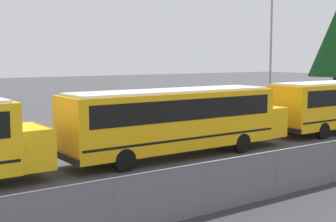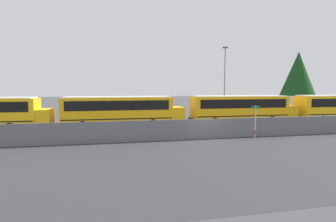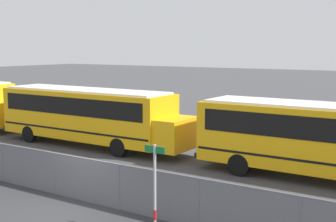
# 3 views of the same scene
# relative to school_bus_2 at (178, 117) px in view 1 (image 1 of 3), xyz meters

# --- Properties ---
(school_bus_2) EXTENTS (11.98, 2.62, 3.14)m
(school_bus_2) POSITION_rel_school_bus_2_xyz_m (0.00, 0.00, 0.00)
(school_bus_2) COLOR #EDA80F
(school_bus_2) RESTS_ON ground_plane
(light_pole) EXTENTS (0.60, 0.24, 9.49)m
(light_pole) POSITION_rel_school_bus_2_xyz_m (14.18, 7.22, 3.28)
(light_pole) COLOR gray
(light_pole) RESTS_ON ground_plane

